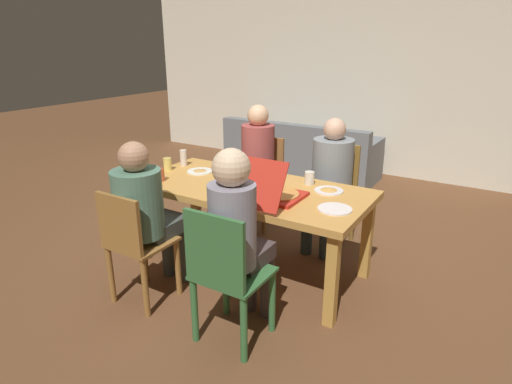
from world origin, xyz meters
The scene contains 21 objects.
ground_plane centered at (0.00, 0.00, 0.00)m, with size 20.00×20.00×0.00m, color brown.
back_wall centered at (0.00, 3.31, 1.50)m, with size 7.62×0.12×2.99m, color silver.
dining_table centered at (0.00, 0.00, 0.64)m, with size 1.88×0.89×0.72m.
chair_0 centered at (0.38, 0.87, 0.51)m, with size 0.38×0.40×0.92m.
person_0 centered at (0.38, 0.73, 0.70)m, with size 0.36×0.53×1.18m.
chair_1 centered at (-0.42, 0.90, 0.48)m, with size 0.40×0.39×0.89m.
person_1 centered at (-0.42, 0.76, 0.72)m, with size 0.32×0.52×1.23m.
chair_2 centered at (0.38, -0.87, 0.49)m, with size 0.43×0.40×0.91m.
person_2 centered at (0.38, -0.73, 0.72)m, with size 0.28×0.49×1.24m.
chair_3 centered at (-0.42, -0.85, 0.47)m, with size 0.40×0.39×0.86m.
person_3 centered at (-0.42, -0.71, 0.69)m, with size 0.34×0.56×1.18m.
pizza_box_0 centered at (0.32, -0.16, 0.77)m, with size 0.35×0.52×0.33m.
plate_0 centered at (-0.57, 0.10, 0.73)m, with size 0.22×0.22×0.03m.
plate_1 centered at (0.76, -0.12, 0.73)m, with size 0.23×0.23×0.01m.
plate_2 centered at (-0.28, 0.14, 0.73)m, with size 0.22×0.22×0.03m.
plate_3 centered at (0.58, 0.21, 0.73)m, with size 0.22×0.22×0.03m.
drinking_glass_0 centered at (-0.69, -0.26, 0.77)m, with size 0.06×0.06×0.11m, color #B64E32.
drinking_glass_1 centered at (-0.85, 0.00, 0.78)m, with size 0.07×0.07×0.11m, color #E4CE65.
drinking_glass_2 centered at (0.38, 0.29, 0.77)m, with size 0.08×0.08×0.10m, color silver.
drinking_glass_3 centered at (-0.83, 0.19, 0.79)m, with size 0.06×0.06×0.15m, color silver.
couch centered at (-0.80, 2.59, 0.28)m, with size 2.12×0.79×0.77m.
Camera 1 is at (1.69, -2.68, 1.80)m, focal length 29.89 mm.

